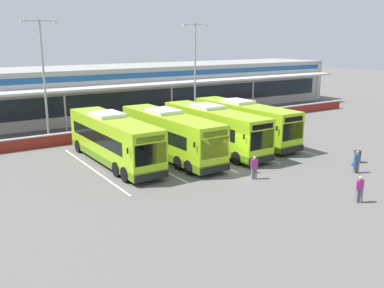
{
  "coord_description": "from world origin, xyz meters",
  "views": [
    {
      "loc": [
        -18.45,
        -22.74,
        9.25
      ],
      "look_at": [
        -1.63,
        3.0,
        1.6
      ],
      "focal_mm": 39.48,
      "sensor_mm": 36.0,
      "label": 1
    }
  ],
  "objects_px": {
    "lamp_post_west": "(44,73)",
    "pedestrian_near_bin": "(360,188)",
    "pedestrian_with_handbag": "(357,161)",
    "lamp_post_centre": "(195,66)",
    "coach_bus_leftmost": "(113,140)",
    "coach_bus_centre": "(213,129)",
    "pedestrian_in_dark_coat": "(254,167)",
    "coach_bus_left_centre": "(170,136)",
    "litter_bin": "(357,157)",
    "coach_bus_right_centre": "(244,123)"
  },
  "relations": [
    {
      "from": "lamp_post_centre",
      "to": "litter_bin",
      "type": "distance_m",
      "value": 21.78
    },
    {
      "from": "litter_bin",
      "to": "pedestrian_with_handbag",
      "type": "bearing_deg",
      "value": -145.86
    },
    {
      "from": "coach_bus_leftmost",
      "to": "coach_bus_centre",
      "type": "relative_size",
      "value": 1.0
    },
    {
      "from": "pedestrian_with_handbag",
      "to": "pedestrian_near_bin",
      "type": "bearing_deg",
      "value": -142.31
    },
    {
      "from": "coach_bus_leftmost",
      "to": "coach_bus_centre",
      "type": "distance_m",
      "value": 8.76
    },
    {
      "from": "pedestrian_with_handbag",
      "to": "lamp_post_centre",
      "type": "bearing_deg",
      "value": 86.98
    },
    {
      "from": "pedestrian_near_bin",
      "to": "litter_bin",
      "type": "distance_m",
      "value": 8.78
    },
    {
      "from": "coach_bus_left_centre",
      "to": "litter_bin",
      "type": "distance_m",
      "value": 14.67
    },
    {
      "from": "coach_bus_leftmost",
      "to": "pedestrian_with_handbag",
      "type": "height_order",
      "value": "coach_bus_leftmost"
    },
    {
      "from": "coach_bus_left_centre",
      "to": "lamp_post_west",
      "type": "xyz_separation_m",
      "value": [
        -6.63,
        11.16,
        4.5
      ]
    },
    {
      "from": "pedestrian_near_bin",
      "to": "litter_bin",
      "type": "relative_size",
      "value": 1.74
    },
    {
      "from": "coach_bus_left_centre",
      "to": "pedestrian_near_bin",
      "type": "xyz_separation_m",
      "value": [
        4.29,
        -14.45,
        -0.91
      ]
    },
    {
      "from": "coach_bus_right_centre",
      "to": "pedestrian_in_dark_coat",
      "type": "bearing_deg",
      "value": -126.11
    },
    {
      "from": "coach_bus_left_centre",
      "to": "coach_bus_right_centre",
      "type": "distance_m",
      "value": 8.45
    },
    {
      "from": "litter_bin",
      "to": "coach_bus_left_centre",
      "type": "bearing_deg",
      "value": 140.83
    },
    {
      "from": "pedestrian_in_dark_coat",
      "to": "pedestrian_near_bin",
      "type": "bearing_deg",
      "value": -70.95
    },
    {
      "from": "coach_bus_right_centre",
      "to": "pedestrian_near_bin",
      "type": "xyz_separation_m",
      "value": [
        -4.12,
        -15.33,
        -0.91
      ]
    },
    {
      "from": "coach_bus_centre",
      "to": "lamp_post_west",
      "type": "bearing_deg",
      "value": 134.42
    },
    {
      "from": "coach_bus_leftmost",
      "to": "coach_bus_left_centre",
      "type": "relative_size",
      "value": 1.0
    },
    {
      "from": "lamp_post_west",
      "to": "pedestrian_near_bin",
      "type": "bearing_deg",
      "value": -66.91
    },
    {
      "from": "pedestrian_in_dark_coat",
      "to": "litter_bin",
      "type": "bearing_deg",
      "value": -8.27
    },
    {
      "from": "coach_bus_leftmost",
      "to": "pedestrian_near_bin",
      "type": "xyz_separation_m",
      "value": [
        8.69,
        -15.43,
        -0.91
      ]
    },
    {
      "from": "coach_bus_left_centre",
      "to": "lamp_post_centre",
      "type": "xyz_separation_m",
      "value": [
        10.2,
        11.73,
        4.5
      ]
    },
    {
      "from": "coach_bus_right_centre",
      "to": "lamp_post_west",
      "type": "xyz_separation_m",
      "value": [
        -15.03,
        10.28,
        4.5
      ]
    },
    {
      "from": "coach_bus_leftmost",
      "to": "coach_bus_right_centre",
      "type": "xyz_separation_m",
      "value": [
        12.81,
        -0.1,
        0.0
      ]
    },
    {
      "from": "coach_bus_centre",
      "to": "litter_bin",
      "type": "bearing_deg",
      "value": -52.72
    },
    {
      "from": "coach_bus_centre",
      "to": "coach_bus_right_centre",
      "type": "relative_size",
      "value": 1.0
    },
    {
      "from": "coach_bus_leftmost",
      "to": "litter_bin",
      "type": "height_order",
      "value": "coach_bus_leftmost"
    },
    {
      "from": "pedestrian_near_bin",
      "to": "lamp_post_centre",
      "type": "height_order",
      "value": "lamp_post_centre"
    },
    {
      "from": "coach_bus_right_centre",
      "to": "coach_bus_left_centre",
      "type": "bearing_deg",
      "value": -174.02
    },
    {
      "from": "coach_bus_leftmost",
      "to": "coach_bus_centre",
      "type": "xyz_separation_m",
      "value": [
        8.7,
        -0.97,
        0.0
      ]
    },
    {
      "from": "coach_bus_left_centre",
      "to": "pedestrian_near_bin",
      "type": "bearing_deg",
      "value": -73.48
    },
    {
      "from": "pedestrian_with_handbag",
      "to": "lamp_post_centre",
      "type": "xyz_separation_m",
      "value": [
        1.19,
        22.53,
        5.43
      ]
    },
    {
      "from": "coach_bus_left_centre",
      "to": "pedestrian_near_bin",
      "type": "height_order",
      "value": "coach_bus_left_centre"
    },
    {
      "from": "coach_bus_centre",
      "to": "lamp_post_west",
      "type": "height_order",
      "value": "lamp_post_west"
    },
    {
      "from": "pedestrian_in_dark_coat",
      "to": "lamp_post_west",
      "type": "height_order",
      "value": "lamp_post_west"
    },
    {
      "from": "coach_bus_right_centre",
      "to": "lamp_post_centre",
      "type": "distance_m",
      "value": 11.88
    },
    {
      "from": "coach_bus_left_centre",
      "to": "pedestrian_with_handbag",
      "type": "relative_size",
      "value": 7.52
    },
    {
      "from": "coach_bus_left_centre",
      "to": "pedestrian_with_handbag",
      "type": "bearing_deg",
      "value": -50.17
    },
    {
      "from": "coach_bus_left_centre",
      "to": "coach_bus_centre",
      "type": "xyz_separation_m",
      "value": [
        4.3,
        0.01,
        0.0
      ]
    },
    {
      "from": "coach_bus_leftmost",
      "to": "pedestrian_with_handbag",
      "type": "distance_m",
      "value": 17.88
    },
    {
      "from": "lamp_post_centre",
      "to": "coach_bus_left_centre",
      "type": "bearing_deg",
      "value": -131.0
    },
    {
      "from": "coach_bus_leftmost",
      "to": "pedestrian_near_bin",
      "type": "height_order",
      "value": "coach_bus_leftmost"
    },
    {
      "from": "pedestrian_in_dark_coat",
      "to": "pedestrian_near_bin",
      "type": "height_order",
      "value": "same"
    },
    {
      "from": "coach_bus_left_centre",
      "to": "lamp_post_west",
      "type": "height_order",
      "value": "lamp_post_west"
    },
    {
      "from": "coach_bus_leftmost",
      "to": "lamp_post_centre",
      "type": "distance_m",
      "value": 18.68
    },
    {
      "from": "pedestrian_near_bin",
      "to": "litter_bin",
      "type": "bearing_deg",
      "value": 36.56
    },
    {
      "from": "pedestrian_in_dark_coat",
      "to": "litter_bin",
      "type": "xyz_separation_m",
      "value": [
        9.31,
        -1.35,
        -0.41
      ]
    },
    {
      "from": "pedestrian_in_dark_coat",
      "to": "coach_bus_centre",
      "type": "bearing_deg",
      "value": 73.86
    },
    {
      "from": "coach_bus_right_centre",
      "to": "lamp_post_west",
      "type": "distance_m",
      "value": 18.76
    }
  ]
}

